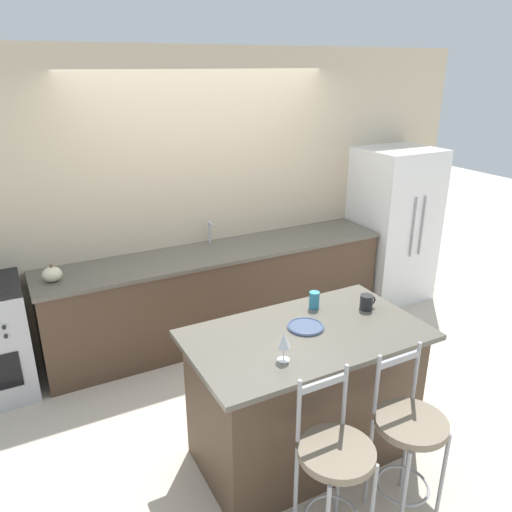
{
  "coord_description": "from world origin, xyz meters",
  "views": [
    {
      "loc": [
        -1.74,
        -3.7,
        2.54
      ],
      "look_at": [
        -0.07,
        -0.51,
        1.15
      ],
      "focal_mm": 35.0,
      "sensor_mm": 36.0,
      "label": 1
    }
  ],
  "objects": [
    {
      "name": "dinner_plate",
      "position": [
        -0.14,
        -1.34,
        0.96
      ],
      "size": [
        0.24,
        0.24,
        0.02
      ],
      "color": "#425170",
      "rests_on": "kitchen_island"
    },
    {
      "name": "pumpkin_decoration",
      "position": [
        -1.48,
        0.33,
        0.96
      ],
      "size": [
        0.15,
        0.15,
        0.14
      ],
      "color": "beige",
      "rests_on": "back_counter"
    },
    {
      "name": "ground_plane",
      "position": [
        0.0,
        0.0,
        0.0
      ],
      "size": [
        18.0,
        18.0,
        0.0
      ],
      "primitive_type": "plane",
      "color": "beige"
    },
    {
      "name": "wine_glass",
      "position": [
        -0.46,
        -1.6,
        1.08
      ],
      "size": [
        0.08,
        0.08,
        0.18
      ],
      "color": "white",
      "rests_on": "kitchen_island"
    },
    {
      "name": "back_counter",
      "position": [
        0.0,
        0.38,
        0.45
      ],
      "size": [
        3.34,
        0.68,
        0.9
      ],
      "color": "#4C3828",
      "rests_on": "ground_plane"
    },
    {
      "name": "coffee_mug",
      "position": [
        0.38,
        -1.31,
        1.0
      ],
      "size": [
        0.12,
        0.09,
        0.1
      ],
      "color": "#232326",
      "rests_on": "kitchen_island"
    },
    {
      "name": "refrigerator",
      "position": [
        2.09,
        0.32,
        0.85
      ],
      "size": [
        0.79,
        0.75,
        1.7
      ],
      "color": "white",
      "rests_on": "ground_plane"
    },
    {
      "name": "bar_stool_far",
      "position": [
        0.09,
        -2.09,
        0.56
      ],
      "size": [
        0.41,
        0.41,
        1.06
      ],
      "color": "#99999E",
      "rests_on": "ground_plane"
    },
    {
      "name": "wall_back",
      "position": [
        0.0,
        0.7,
        1.35
      ],
      "size": [
        6.0,
        0.07,
        2.7
      ],
      "color": "beige",
      "rests_on": "ground_plane"
    },
    {
      "name": "tumbler_cup",
      "position": [
        0.06,
        -1.13,
        1.01
      ],
      "size": [
        0.07,
        0.07,
        0.12
      ],
      "color": "teal",
      "rests_on": "kitchen_island"
    },
    {
      "name": "kitchen_island",
      "position": [
        -0.17,
        -1.4,
        0.48
      ],
      "size": [
        1.53,
        0.87,
        0.95
      ],
      "color": "#4C3828",
      "rests_on": "ground_plane"
    },
    {
      "name": "sink_faucet",
      "position": [
        0.0,
        0.58,
        1.03
      ],
      "size": [
        0.02,
        0.13,
        0.22
      ],
      "color": "#ADAFB5",
      "rests_on": "back_counter"
    },
    {
      "name": "bar_stool_near",
      "position": [
        -0.42,
        -2.08,
        0.56
      ],
      "size": [
        0.41,
        0.41,
        1.06
      ],
      "color": "#99999E",
      "rests_on": "ground_plane"
    }
  ]
}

